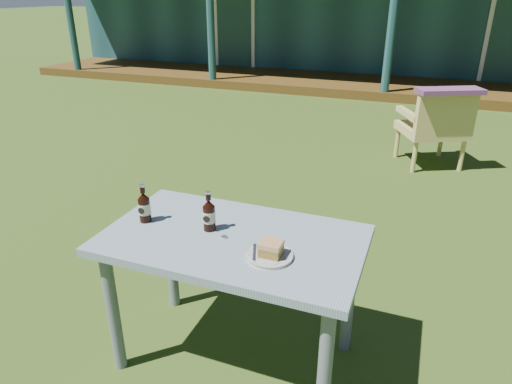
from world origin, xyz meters
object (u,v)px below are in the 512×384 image
at_px(cafe_table, 233,255).
at_px(cola_bottle_near, 209,215).
at_px(cola_bottle_far, 144,207).
at_px(armchair_left, 436,125).
at_px(plate, 269,256).
at_px(cake_slice, 271,248).

height_order(cafe_table, cola_bottle_near, cola_bottle_near).
bearing_deg(cafe_table, cola_bottle_far, -178.30).
relative_size(cola_bottle_far, armchair_left, 0.24).
bearing_deg(cola_bottle_far, cafe_table, 1.70).
bearing_deg(cafe_table, cola_bottle_near, 170.65).
relative_size(cafe_table, cola_bottle_far, 6.16).
bearing_deg(cola_bottle_near, plate, -20.40).
xyz_separation_m(cake_slice, cola_bottle_far, (-0.69, 0.09, 0.03)).
bearing_deg(cake_slice, plate, -175.45).
bearing_deg(cafe_table, cake_slice, -25.44).
distance_m(plate, cake_slice, 0.04).
relative_size(plate, cola_bottle_near, 1.03).
relative_size(cafe_table, armchair_left, 1.45).
relative_size(cafe_table, cake_slice, 13.04).
bearing_deg(cola_bottle_far, plate, -7.87).
distance_m(cake_slice, cola_bottle_near, 0.38).
relative_size(plate, cake_slice, 2.22).
xyz_separation_m(cafe_table, cake_slice, (0.22, -0.11, 0.15)).
height_order(cake_slice, cola_bottle_far, cola_bottle_far).
height_order(plate, cola_bottle_far, cola_bottle_far).
height_order(cola_bottle_near, armchair_left, cola_bottle_near).
distance_m(plate, cola_bottle_near, 0.38).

